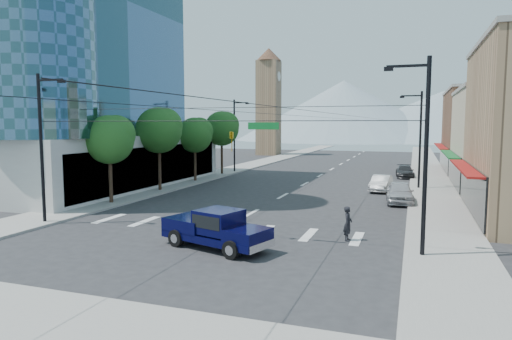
% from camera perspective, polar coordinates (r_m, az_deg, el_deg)
% --- Properties ---
extents(ground, '(160.00, 160.00, 0.00)m').
position_cam_1_polar(ground, '(25.50, -5.29, -7.96)').
color(ground, '#28282B').
rests_on(ground, ground).
extents(sidewalk_left, '(4.00, 120.00, 0.15)m').
position_cam_1_polar(sidewalk_left, '(66.65, -0.46, 0.68)').
color(sidewalk_left, gray).
rests_on(sidewalk_left, ground).
extents(sidewalk_right, '(4.00, 120.00, 0.15)m').
position_cam_1_polar(sidewalk_right, '(62.84, 20.62, -0.01)').
color(sidewalk_right, gray).
rests_on(sidewalk_right, ground).
extents(sidewalk_cross, '(28.00, 4.00, 0.15)m').
position_cam_1_polar(sidewalk_cross, '(15.90, -24.33, -16.85)').
color(sidewalk_cross, gray).
rests_on(sidewalk_cross, ground).
extents(office_tower, '(29.50, 27.00, 30.00)m').
position_cam_1_polar(office_tower, '(52.25, -26.52, 14.47)').
color(office_tower, '#B7B7B2').
rests_on(office_tower, ground).
extents(shop_far, '(12.00, 18.00, 10.00)m').
position_cam_1_polar(shop_far, '(63.29, 28.06, 4.18)').
color(shop_far, brown).
rests_on(shop_far, ground).
extents(clock_tower, '(4.80, 4.80, 20.40)m').
position_cam_1_polar(clock_tower, '(88.79, 1.59, 8.79)').
color(clock_tower, '#8C6B4C').
rests_on(clock_tower, ground).
extents(mountain_left, '(80.00, 80.00, 22.00)m').
position_cam_1_polar(mountain_left, '(174.44, 10.90, 7.35)').
color(mountain_left, gray).
rests_on(mountain_left, ground).
extents(mountain_right, '(90.00, 90.00, 18.00)m').
position_cam_1_polar(mountain_right, '(182.81, 22.34, 6.32)').
color(mountain_right, gray).
rests_on(mountain_right, ground).
extents(tree_near, '(3.65, 3.64, 6.71)m').
position_cam_1_polar(tree_near, '(35.74, -17.61, 3.83)').
color(tree_near, black).
rests_on(tree_near, ground).
extents(tree_midnear, '(4.09, 4.09, 7.52)m').
position_cam_1_polar(tree_midnear, '(41.54, -11.84, 5.05)').
color(tree_midnear, black).
rests_on(tree_midnear, ground).
extents(tree_midfar, '(3.65, 3.64, 6.71)m').
position_cam_1_polar(tree_midfar, '(47.69, -7.48, 4.49)').
color(tree_midfar, black).
rests_on(tree_midfar, ground).
extents(tree_far, '(4.09, 4.09, 7.52)m').
position_cam_1_polar(tree_far, '(54.03, -4.15, 5.32)').
color(tree_far, black).
rests_on(tree_far, ground).
extents(signal_rig, '(21.80, 0.20, 9.00)m').
position_cam_1_polar(signal_rig, '(23.82, -5.97, 2.37)').
color(signal_rig, black).
rests_on(signal_rig, ground).
extents(lamp_pole_nw, '(2.00, 0.25, 9.00)m').
position_cam_1_polar(lamp_pole_nw, '(56.57, -2.60, 4.69)').
color(lamp_pole_nw, black).
rests_on(lamp_pole_nw, ground).
extents(lamp_pole_ne, '(2.00, 0.25, 9.00)m').
position_cam_1_polar(lamp_pole_ne, '(44.54, 19.68, 4.04)').
color(lamp_pole_ne, black).
rests_on(lamp_pole_ne, ground).
extents(pickup_truck, '(6.01, 3.62, 1.92)m').
position_cam_1_polar(pickup_truck, '(22.47, -5.09, -7.22)').
color(pickup_truck, '#070834').
rests_on(pickup_truck, ground).
extents(pedestrian, '(0.48, 0.69, 1.80)m').
position_cam_1_polar(pedestrian, '(24.27, 11.41, -6.58)').
color(pedestrian, black).
rests_on(pedestrian, ground).
extents(parked_car_near, '(2.32, 4.99, 1.66)m').
position_cam_1_polar(parked_car_near, '(36.59, 17.52, -2.68)').
color(parked_car_near, '#B5B5BA').
rests_on(parked_car_near, ground).
extents(parked_car_mid, '(1.90, 4.49, 1.44)m').
position_cam_1_polar(parked_car_mid, '(42.45, 15.37, -1.61)').
color(parked_car_mid, '#BDBDBD').
rests_on(parked_car_mid, ground).
extents(parked_car_far, '(2.22, 4.77, 1.35)m').
position_cam_1_polar(parked_car_far, '(54.03, 18.11, -0.19)').
color(parked_car_far, '#2A292C').
rests_on(parked_car_far, ground).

